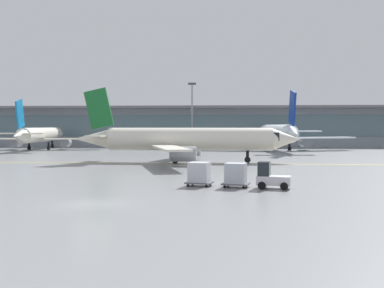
# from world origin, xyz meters

# --- Properties ---
(ground_plane) EXTENTS (400.00, 400.00, 0.00)m
(ground_plane) POSITION_xyz_m (0.00, 0.00, 0.00)
(ground_plane) COLOR gray
(taxiway_centreline_stripe) EXTENTS (110.00, 1.05, 0.01)m
(taxiway_centreline_stripe) POSITION_xyz_m (3.77, 31.66, 0.00)
(taxiway_centreline_stripe) COLOR yellow
(taxiway_centreline_stripe) RESTS_ON ground_plane
(terminal_concourse) EXTENTS (228.19, 11.00, 9.60)m
(terminal_concourse) POSITION_xyz_m (0.00, 85.87, 4.92)
(terminal_concourse) COLOR #8C939E
(terminal_concourse) RESTS_ON ground_plane
(gate_airplane_1) EXTENTS (27.57, 29.71, 9.84)m
(gate_airplane_1) POSITION_xyz_m (-29.45, 65.89, 2.95)
(gate_airplane_1) COLOR silver
(gate_airplane_1) RESTS_ON ground_plane
(gate_airplane_2) EXTENTS (31.28, 33.77, 11.18)m
(gate_airplane_2) POSITION_xyz_m (18.95, 66.01, 3.35)
(gate_airplane_2) COLOR white
(gate_airplane_2) RESTS_ON ground_plane
(taxiing_regional_jet) EXTENTS (30.37, 28.33, 10.09)m
(taxiing_regional_jet) POSITION_xyz_m (3.38, 33.66, 3.03)
(taxiing_regional_jet) COLOR silver
(taxiing_regional_jet) RESTS_ON ground_plane
(baggage_tug) EXTENTS (2.84, 2.07, 2.10)m
(baggage_tug) POSITION_xyz_m (11.87, 8.05, 0.89)
(baggage_tug) COLOR silver
(baggage_tug) RESTS_ON ground_plane
(cargo_dolly_lead) EXTENTS (2.39, 2.00, 1.94)m
(cargo_dolly_lead) POSITION_xyz_m (9.14, 8.64, 1.05)
(cargo_dolly_lead) COLOR #595B60
(cargo_dolly_lead) RESTS_ON ground_plane
(cargo_dolly_trailing) EXTENTS (2.39, 2.00, 1.94)m
(cargo_dolly_trailing) POSITION_xyz_m (6.20, 9.27, 1.05)
(cargo_dolly_trailing) COLOR #595B60
(cargo_dolly_trailing) RESTS_ON ground_plane
(apron_light_mast_1) EXTENTS (1.80, 0.36, 14.72)m
(apron_light_mast_1) POSITION_xyz_m (1.18, 77.95, 8.05)
(apron_light_mast_1) COLOR gray
(apron_light_mast_1) RESTS_ON ground_plane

